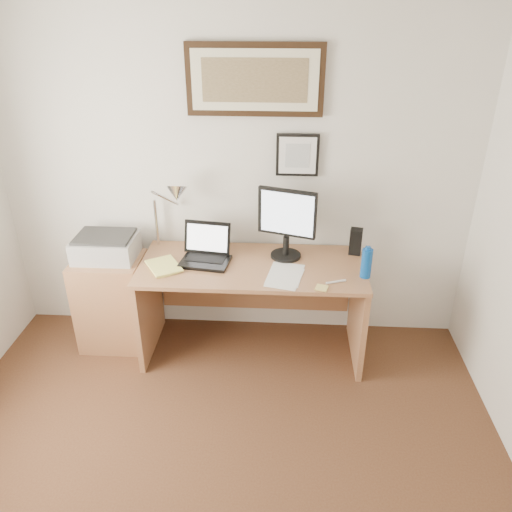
# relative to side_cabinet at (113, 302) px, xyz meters

# --- Properties ---
(wall_back) EXTENTS (3.50, 0.02, 2.50)m
(wall_back) POSITION_rel_side_cabinet_xyz_m (0.92, 0.32, 0.89)
(wall_back) COLOR silver
(wall_back) RESTS_ON ground
(side_cabinet) EXTENTS (0.50, 0.40, 0.73)m
(side_cabinet) POSITION_rel_side_cabinet_xyz_m (0.00, 0.00, 0.00)
(side_cabinet) COLOR #94613E
(side_cabinet) RESTS_ON floor
(water_bottle) EXTENTS (0.07, 0.07, 0.21)m
(water_bottle) POSITION_rel_side_cabinet_xyz_m (1.85, -0.18, 0.49)
(water_bottle) COLOR #0C49A0
(water_bottle) RESTS_ON desk
(bottle_cap) EXTENTS (0.04, 0.04, 0.02)m
(bottle_cap) POSITION_rel_side_cabinet_xyz_m (1.85, -0.18, 0.60)
(bottle_cap) COLOR #0C49A0
(bottle_cap) RESTS_ON water_bottle
(speaker) EXTENTS (0.10, 0.09, 0.20)m
(speaker) POSITION_rel_side_cabinet_xyz_m (1.82, 0.17, 0.48)
(speaker) COLOR black
(speaker) RESTS_ON desk
(paper_sheet_a) EXTENTS (0.28, 0.36, 0.00)m
(paper_sheet_a) POSITION_rel_side_cabinet_xyz_m (1.31, -0.18, 0.39)
(paper_sheet_a) COLOR white
(paper_sheet_a) RESTS_ON desk
(paper_sheet_b) EXTENTS (0.28, 0.35, 0.00)m
(paper_sheet_b) POSITION_rel_side_cabinet_xyz_m (1.30, -0.23, 0.39)
(paper_sheet_b) COLOR white
(paper_sheet_b) RESTS_ON desk
(sticky_pad) EXTENTS (0.09, 0.09, 0.01)m
(sticky_pad) POSITION_rel_side_cabinet_xyz_m (1.54, -0.35, 0.39)
(sticky_pad) COLOR #E8CF6E
(sticky_pad) RESTS_ON desk
(marker_pen) EXTENTS (0.14, 0.06, 0.02)m
(marker_pen) POSITION_rel_side_cabinet_xyz_m (1.64, -0.27, 0.39)
(marker_pen) COLOR white
(marker_pen) RESTS_ON desk
(book) EXTENTS (0.31, 0.33, 0.02)m
(book) POSITION_rel_side_cabinet_xyz_m (0.37, -0.18, 0.40)
(book) COLOR #F1EE71
(book) RESTS_ON desk
(desk) EXTENTS (1.60, 0.70, 0.75)m
(desk) POSITION_rel_side_cabinet_xyz_m (1.07, 0.04, 0.15)
(desk) COLOR #94613E
(desk) RESTS_ON floor
(laptop) EXTENTS (0.37, 0.34, 0.26)m
(laptop) POSITION_rel_side_cabinet_xyz_m (0.74, -0.00, 0.44)
(laptop) COLOR black
(laptop) RESTS_ON desk
(lcd_monitor) EXTENTS (0.41, 0.22, 0.52)m
(lcd_monitor) POSITION_rel_side_cabinet_xyz_m (1.31, 0.08, 0.68)
(lcd_monitor) COLOR black
(lcd_monitor) RESTS_ON desk
(printer) EXTENTS (0.44, 0.34, 0.18)m
(printer) POSITION_rel_side_cabinet_xyz_m (-0.01, 0.04, 0.45)
(printer) COLOR #A3A3A5
(printer) RESTS_ON side_cabinet
(desk_lamp) EXTENTS (0.29, 0.27, 0.53)m
(desk_lamp) POSITION_rel_side_cabinet_xyz_m (0.51, 0.13, 0.82)
(desk_lamp) COLOR silver
(desk_lamp) RESTS_ON desk
(picture_large) EXTENTS (0.92, 0.04, 0.47)m
(picture_large) POSITION_rel_side_cabinet_xyz_m (1.07, 0.29, 1.59)
(picture_large) COLOR black
(picture_large) RESTS_ON wall_back
(picture_small) EXTENTS (0.30, 0.03, 0.30)m
(picture_small) POSITION_rel_side_cabinet_xyz_m (1.37, 0.29, 1.09)
(picture_small) COLOR black
(picture_small) RESTS_ON wall_back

